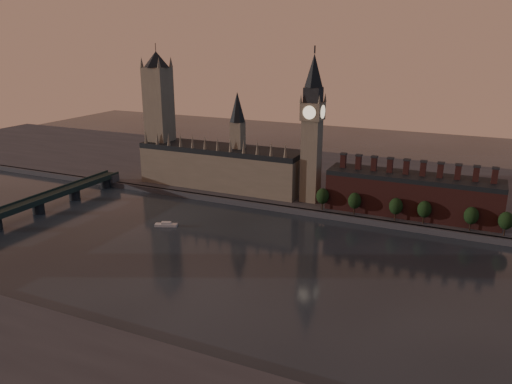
% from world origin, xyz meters
% --- Properties ---
extents(ground, '(900.00, 900.00, 0.00)m').
position_xyz_m(ground, '(0.00, 0.00, 0.00)').
color(ground, black).
rests_on(ground, ground).
extents(north_bank, '(900.00, 182.00, 4.00)m').
position_xyz_m(north_bank, '(0.00, 178.04, 2.00)').
color(north_bank, '#434247').
rests_on(north_bank, ground).
extents(palace_of_westminster, '(130.00, 30.30, 74.00)m').
position_xyz_m(palace_of_westminster, '(-64.41, 114.91, 21.63)').
color(palace_of_westminster, '#786A55').
rests_on(palace_of_westminster, north_bank).
extents(victoria_tower, '(24.00, 24.00, 108.00)m').
position_xyz_m(victoria_tower, '(-120.00, 115.00, 59.09)').
color(victoria_tower, '#786A55').
rests_on(victoria_tower, north_bank).
extents(big_ben, '(15.00, 15.00, 107.00)m').
position_xyz_m(big_ben, '(10.00, 110.00, 56.83)').
color(big_ben, '#786A55').
rests_on(big_ben, north_bank).
extents(chimney_block, '(110.00, 25.00, 37.00)m').
position_xyz_m(chimney_block, '(80.00, 110.00, 17.82)').
color(chimney_block, '#51221F').
rests_on(chimney_block, north_bank).
extents(embankment_tree_0, '(8.60, 8.60, 14.88)m').
position_xyz_m(embankment_tree_0, '(23.93, 94.93, 13.47)').
color(embankment_tree_0, black).
rests_on(embankment_tree_0, north_bank).
extents(embankment_tree_1, '(8.60, 8.60, 14.88)m').
position_xyz_m(embankment_tree_1, '(46.06, 94.09, 13.47)').
color(embankment_tree_1, black).
rests_on(embankment_tree_1, north_bank).
extents(embankment_tree_2, '(8.60, 8.60, 14.88)m').
position_xyz_m(embankment_tree_2, '(72.68, 93.96, 13.47)').
color(embankment_tree_2, black).
rests_on(embankment_tree_2, north_bank).
extents(embankment_tree_3, '(8.60, 8.60, 14.88)m').
position_xyz_m(embankment_tree_3, '(89.88, 95.24, 13.47)').
color(embankment_tree_3, black).
rests_on(embankment_tree_3, north_bank).
extents(embankment_tree_4, '(8.60, 8.60, 14.88)m').
position_xyz_m(embankment_tree_4, '(116.99, 94.87, 13.47)').
color(embankment_tree_4, black).
rests_on(embankment_tree_4, north_bank).
extents(embankment_tree_5, '(8.60, 8.60, 14.88)m').
position_xyz_m(embankment_tree_5, '(135.84, 93.91, 13.47)').
color(embankment_tree_5, black).
rests_on(embankment_tree_5, north_bank).
extents(westminster_bridge, '(14.00, 200.00, 11.55)m').
position_xyz_m(westminster_bridge, '(-155.00, -2.70, 7.44)').
color(westminster_bridge, '#1C2B27').
rests_on(westminster_bridge, ground).
extents(river_boat, '(14.78, 9.08, 2.86)m').
position_xyz_m(river_boat, '(-60.59, 32.64, 1.09)').
color(river_boat, silver).
rests_on(river_boat, ground).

